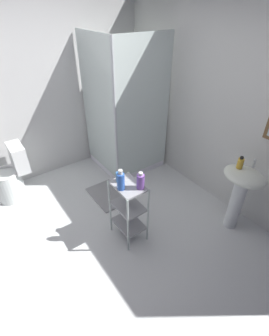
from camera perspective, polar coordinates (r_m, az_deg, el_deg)
name	(u,v)px	position (r m, az deg, el deg)	size (l,w,h in m)	color
ground_plane	(97,251)	(2.92, -8.76, -18.51)	(4.20, 4.20, 0.02)	silver
wall_back	(227,107)	(3.18, 20.62, 13.09)	(4.20, 0.14, 2.50)	silver
wall_left	(22,95)	(3.71, -24.68, 15.07)	(0.10, 4.20, 2.50)	silver
shower_stall	(124,141)	(3.88, -2.43, 6.22)	(0.92, 0.92, 2.00)	white
pedestal_sink	(241,188)	(2.96, 23.43, -4.33)	(0.46, 0.37, 0.81)	white
sink_faucet	(254,164)	(2.91, 25.99, 0.93)	(0.03, 0.03, 0.10)	silver
toilet	(11,178)	(3.71, -26.69, -2.03)	(0.37, 0.49, 0.76)	white
storage_cart	(128,207)	(2.71, -1.43, -9.04)	(0.38, 0.28, 0.74)	silver
hand_soap_bottle	(240,163)	(2.83, 23.35, 1.06)	(0.06, 0.06, 0.14)	gold
conditioner_bottle_purple	(141,181)	(2.42, 1.42, -3.09)	(0.08, 0.08, 0.19)	#7E4EAD
shampoo_bottle_blue	(121,181)	(2.40, -3.21, -3.01)	(0.08, 0.08, 0.23)	blue
rinse_cup	(119,177)	(2.53, -3.62, -2.09)	(0.07, 0.07, 0.11)	#3870B2
bath_mat	(108,195)	(3.53, -6.26, -6.24)	(0.60, 0.40, 0.02)	gray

